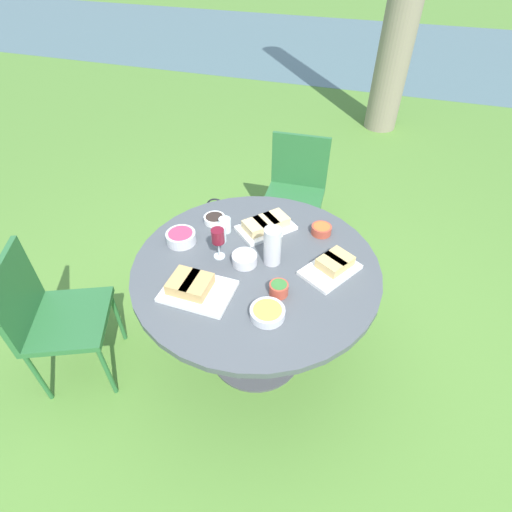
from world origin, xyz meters
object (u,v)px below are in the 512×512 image
chair_near_right (49,312)px  water_pitcher (272,246)px  chair_near_left (296,185)px  handbag (218,222)px  dining_table (256,282)px  wine_glass (218,237)px

chair_near_right → water_pitcher: water_pitcher is taller
chair_near_left → handbag: size_ratio=2.42×
chair_near_left → chair_near_right: (-0.96, -1.66, 0.00)m
chair_near_left → dining_table: bearing=-86.9°
water_pitcher → wine_glass: bearing=-170.9°
handbag → chair_near_left: bearing=13.4°
chair_near_right → wine_glass: (0.82, 0.46, 0.37)m
chair_near_right → handbag: (0.34, 1.51, -0.40)m
water_pitcher → wine_glass: water_pitcher is taller
chair_near_left → chair_near_right: same height
dining_table → wine_glass: 0.33m
dining_table → water_pitcher: water_pitcher is taller
chair_near_left → handbag: bearing=-166.6°
dining_table → handbag: 1.36m
wine_glass → chair_near_left: bearing=83.4°
wine_glass → chair_near_right: bearing=-150.6°
chair_near_left → wine_glass: size_ratio=4.98×
water_pitcher → wine_glass: (-0.28, -0.04, 0.02)m
water_pitcher → handbag: (-0.76, 1.01, -0.75)m
chair_near_left → wine_glass: 1.26m
chair_near_right → dining_table: bearing=24.0°
wine_glass → handbag: 1.39m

